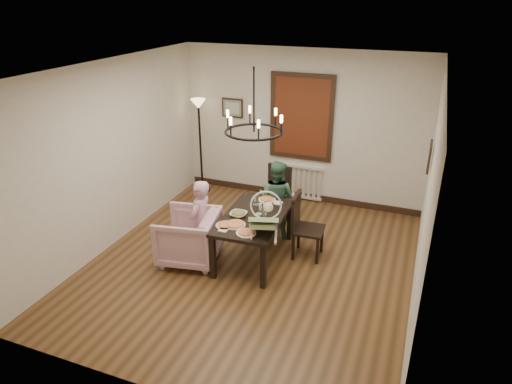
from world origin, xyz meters
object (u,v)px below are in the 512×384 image
Objects in this scene: chair_right at (309,226)px; floor_lamp at (201,148)px; elderly_woman at (201,230)px; baby_bouncer at (264,219)px; armchair at (189,237)px; seated_man at (276,204)px; drinking_glass at (264,214)px; chair_far at (274,196)px; dining_table at (254,220)px.

floor_lamp reaches higher than chair_right.
elderly_woman is 1.74× the size of baby_bouncer.
armchair is 1.39× the size of baby_bouncer.
seated_man reaches higher than drinking_glass.
chair_right is 1.58m from elderly_woman.
chair_far is 0.38m from seated_man.
dining_table is at bearing 165.67° from drinking_glass.
floor_lamp is (-1.01, 2.37, 0.51)m from armchair.
baby_bouncer is at bearing -69.34° from drinking_glass.
elderly_woman reaches higher than armchair.
baby_bouncer is at bearing 90.36° from elderly_woman.
dining_table is at bearing 109.27° from baby_bouncer.
floor_lamp is at bearing 131.21° from dining_table.
chair_far is 6.89× the size of drinking_glass.
baby_bouncer reaches higher than elderly_woman.
elderly_woman is 1.02× the size of seated_man.
armchair is 0.81× the size of seated_man.
armchair is 0.47× the size of floor_lamp.
drinking_glass is (0.11, -0.86, 0.25)m from seated_man.
chair_right is (0.83, -0.83, -0.00)m from chair_far.
seated_man is 7.19× the size of drinking_glass.
floor_lamp is (-1.88, 1.96, 0.28)m from dining_table.
drinking_glass is (-0.14, 0.37, -0.13)m from baby_bouncer.
chair_far is at bearing -58.68° from seated_man.
chair_right is 1.77m from armchair.
dining_table is at bearing 110.99° from chair_right.
floor_lamp is (-1.20, 2.35, 0.37)m from elderly_woman.
dining_table is 2.73m from floor_lamp.
seated_man is 1.31m from baby_bouncer.
floor_lamp is (-2.61, 1.63, 0.40)m from chair_right.
chair_far reaches higher than chair_right.
chair_right is at bearing 21.57° from dining_table.
elderly_woman is 0.94m from drinking_glass.
dining_table is at bearing 105.00° from armchair.
baby_bouncer is 0.34× the size of floor_lamp.
armchair is 1.17m from drinking_glass.
elderly_woman is (-0.67, -0.39, -0.09)m from dining_table.
dining_table is at bearing -46.25° from floor_lamp.
chair_far is 1.26m from drinking_glass.
floor_lamp is (-1.78, 0.80, 0.40)m from chair_far.
baby_bouncer is 4.21× the size of drinking_glass.
chair_far reaches higher than dining_table.
chair_far is at bearing -24.28° from floor_lamp.
elderly_woman is 1.05m from baby_bouncer.
baby_bouncer is (0.41, -1.57, 0.40)m from chair_far.
drinking_glass is (0.27, -1.20, 0.28)m from chair_far.
floor_lamp is at bearing 115.30° from baby_bouncer.
chair_right reaches higher than dining_table.
seated_man is 0.91m from drinking_glass.
chair_far is 0.96× the size of seated_man.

